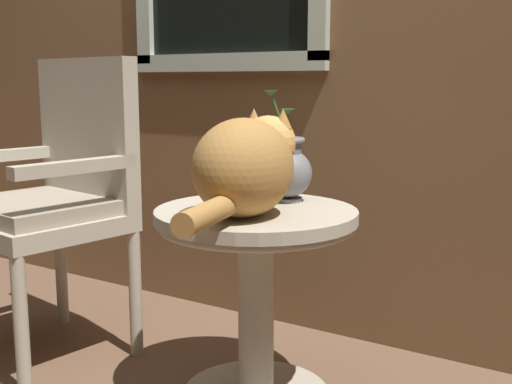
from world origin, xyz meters
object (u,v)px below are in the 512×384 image
wicker_side_table (256,270)px  cat (247,164)px  wicker_chair (57,190)px  pewter_vase_with_ivy (288,169)px

wicker_side_table → cat: (0.02, -0.08, 0.32)m
wicker_chair → wicker_side_table: bearing=3.3°
wicker_chair → pewter_vase_with_ivy: size_ratio=3.07×
pewter_vase_with_ivy → cat: bearing=-88.7°
wicker_side_table → wicker_chair: (-0.78, -0.05, 0.17)m
wicker_side_table → wicker_chair: bearing=-176.7°
wicker_side_table → cat: size_ratio=0.89×
wicker_side_table → wicker_chair: 0.80m
wicker_chair → pewter_vase_with_ivy: wicker_chair is taller
cat → pewter_vase_with_ivy: (-0.01, 0.23, -0.04)m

